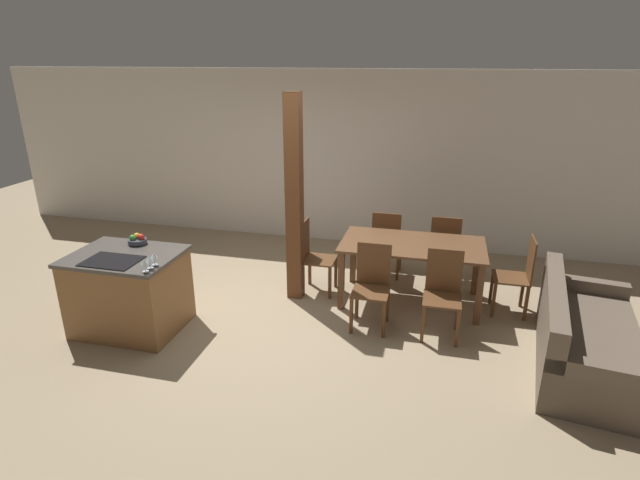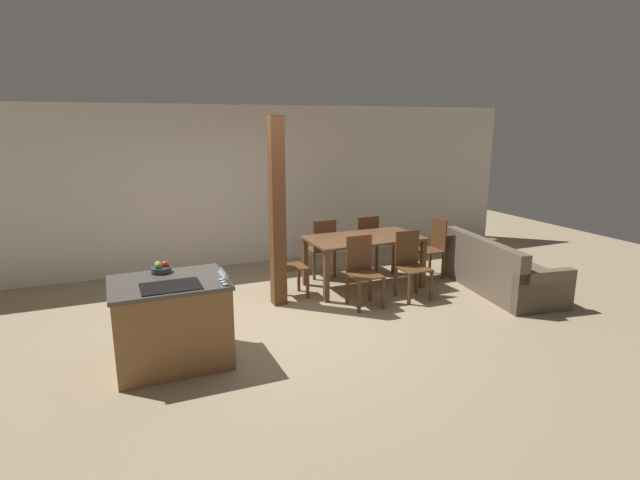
% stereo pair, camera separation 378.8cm
% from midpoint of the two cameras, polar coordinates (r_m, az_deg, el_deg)
% --- Properties ---
extents(ground_plane, '(16.00, 16.00, 0.00)m').
position_cam_midpoint_polar(ground_plane, '(5.81, 12.49, -7.35)').
color(ground_plane, '#9E896B').
extents(wall_back, '(11.20, 0.08, 2.70)m').
position_cam_midpoint_polar(wall_back, '(8.08, 14.00, 10.45)').
color(wall_back, silver).
rests_on(wall_back, ground_plane).
extents(kitchen_island, '(1.14, 0.89, 0.89)m').
position_cam_midpoint_polar(kitchen_island, '(5.30, -2.38, -4.32)').
color(kitchen_island, olive).
rests_on(kitchen_island, ground_plane).
extents(fruit_bowl, '(0.21, 0.21, 0.11)m').
position_cam_midpoint_polar(fruit_bowl, '(5.41, -1.85, 1.79)').
color(fruit_bowl, '#383D47').
rests_on(fruit_bowl, kitchen_island).
extents(wine_glass_near, '(0.07, 0.07, 0.13)m').
position_cam_midpoint_polar(wine_glass_near, '(4.65, 2.12, -0.63)').
color(wine_glass_near, silver).
rests_on(wine_glass_near, kitchen_island).
extents(wine_glass_middle, '(0.07, 0.07, 0.13)m').
position_cam_midpoint_polar(wine_glass_middle, '(4.72, 2.34, -0.27)').
color(wine_glass_middle, silver).
rests_on(wine_glass_middle, kitchen_island).
extents(wine_glass_far, '(0.07, 0.07, 0.13)m').
position_cam_midpoint_polar(wine_glass_far, '(4.80, 2.54, 0.07)').
color(wine_glass_far, silver).
rests_on(wine_glass_far, kitchen_island).
extents(dining_table, '(1.70, 0.92, 0.77)m').
position_cam_midpoint_polar(dining_table, '(6.53, 27.23, 0.23)').
color(dining_table, brown).
rests_on(dining_table, ground_plane).
extents(dining_chair_near_left, '(0.40, 0.40, 0.94)m').
position_cam_midpoint_polar(dining_chair_near_left, '(5.87, 24.70, -3.25)').
color(dining_chair_near_left, brown).
rests_on(dining_chair_near_left, ground_plane).
extents(dining_chair_near_right, '(0.40, 0.40, 0.94)m').
position_cam_midpoint_polar(dining_chair_near_right, '(6.08, 31.78, -3.75)').
color(dining_chair_near_right, brown).
rests_on(dining_chair_near_right, ground_plane).
extents(dining_chair_far_left, '(0.40, 0.40, 0.94)m').
position_cam_midpoint_polar(dining_chair_far_left, '(7.14, 22.93, 1.02)').
color(dining_chair_far_left, brown).
rests_on(dining_chair_far_left, ground_plane).
extents(dining_chair_far_right, '(0.40, 0.40, 0.94)m').
position_cam_midpoint_polar(dining_chair_far_right, '(7.31, 28.84, 0.49)').
color(dining_chair_far_right, brown).
rests_on(dining_chair_far_right, ground_plane).
extents(dining_chair_head_end, '(0.40, 0.40, 0.94)m').
position_cam_midpoint_polar(dining_chair_head_end, '(6.40, 16.29, -0.29)').
color(dining_chair_head_end, brown).
rests_on(dining_chair_head_end, ground_plane).
extents(dining_chair_foot_end, '(0.40, 0.40, 0.94)m').
position_cam_midpoint_polar(dining_chair_foot_end, '(6.98, 36.80, -1.95)').
color(dining_chair_foot_end, brown).
rests_on(dining_chair_foot_end, ground_plane).
extents(couch, '(1.13, 2.00, 0.80)m').
position_cam_midpoint_polar(couch, '(6.48, 43.65, -7.23)').
color(couch, brown).
rests_on(couch, ground_plane).
extents(timber_post, '(0.18, 0.18, 2.50)m').
position_cam_midpoint_polar(timber_post, '(5.98, 15.34, 6.06)').
color(timber_post, brown).
rests_on(timber_post, ground_plane).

